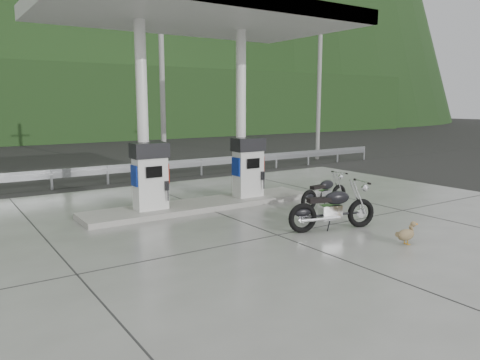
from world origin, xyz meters
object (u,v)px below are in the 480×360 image
motorcycle_left (332,209)px  duck (406,235)px  gas_pump_left (150,176)px  gas_pump_right (248,167)px  motorcycle_right (324,193)px

motorcycle_left → duck: motorcycle_left is taller
gas_pump_left → duck: gas_pump_left is taller
duck → gas_pump_right: bearing=94.2°
gas_pump_left → motorcycle_right: 4.97m
gas_pump_right → motorcycle_left: bearing=-93.3°
motorcycle_right → duck: (-1.09, -3.62, -0.22)m
gas_pump_left → motorcycle_right: bearing=-23.5°
motorcycle_left → motorcycle_right: 2.44m
gas_pump_left → motorcycle_left: (2.98, -3.85, -0.55)m
motorcycle_left → motorcycle_right: motorcycle_left is taller
motorcycle_right → duck: bearing=-113.2°
gas_pump_right → duck: 5.65m
motorcycle_right → gas_pump_right: bearing=117.6°
gas_pump_right → motorcycle_right: size_ratio=1.00×
gas_pump_left → motorcycle_left: gas_pump_left is taller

